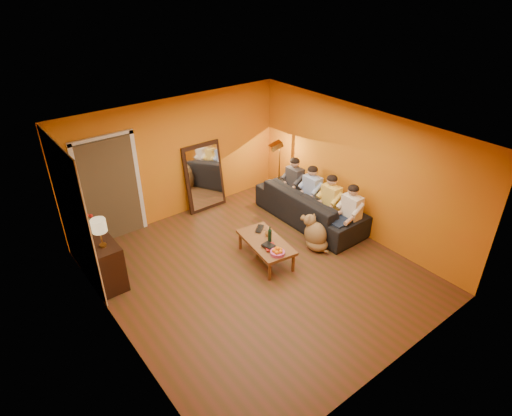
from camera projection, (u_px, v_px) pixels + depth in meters
room_shell at (245, 202)px, 7.36m from camera, size 5.00×5.50×2.60m
white_accent at (72, 215)px, 6.98m from camera, size 0.02×1.90×2.58m
doorway_recess at (109, 188)px, 8.37m from camera, size 1.06×0.30×2.10m
door_jamb_left at (81, 199)px, 7.98m from camera, size 0.08×0.06×2.20m
door_jamb_right at (138, 182)px, 8.59m from camera, size 0.08×0.06×2.20m
door_header at (101, 138)px, 7.75m from camera, size 1.22×0.06×0.08m
mirror_frame at (204, 177)px, 9.47m from camera, size 0.92×0.27×1.51m
mirror_glass at (205, 178)px, 9.44m from camera, size 0.78×0.21×1.35m
sideboard at (101, 259)px, 7.41m from camera, size 0.44×1.18×0.85m
table_lamp at (100, 233)px, 6.86m from camera, size 0.24×0.24×0.51m
sofa at (310, 206)px, 9.14m from camera, size 2.54×0.99×0.74m
coffee_table at (266, 250)px, 7.99m from camera, size 0.79×1.30×0.42m
floor_lamp at (279, 172)px, 9.80m from camera, size 0.35×0.31×1.44m
dog at (316, 232)px, 8.25m from camera, size 0.53×0.69×0.73m
person_far_left at (351, 213)px, 8.40m from camera, size 0.70×0.44×1.22m
person_mid_left at (331, 202)px, 8.78m from camera, size 0.70×0.44×1.22m
person_mid_right at (312, 192)px, 9.16m from camera, size 0.70×0.44×1.22m
person_far_right at (294, 183)px, 9.53m from camera, size 0.70×0.44×1.22m
fruit_bowl at (278, 251)px, 7.49m from camera, size 0.26×0.26×0.16m
wine_bottle at (270, 234)px, 7.80m from camera, size 0.07×0.07×0.31m
tumbler at (267, 234)px, 8.01m from camera, size 0.11×0.11×0.08m
laptop at (262, 229)px, 8.22m from camera, size 0.35×0.33×0.02m
book_lower at (265, 249)px, 7.65m from camera, size 0.20×0.26×0.02m
book_mid at (265, 247)px, 7.65m from camera, size 0.28×0.31×0.02m
book_upper at (265, 247)px, 7.62m from camera, size 0.19×0.24×0.02m
vase at (90, 227)px, 7.32m from camera, size 0.18×0.18×0.19m
flowers at (88, 216)px, 7.21m from camera, size 0.17×0.17×0.39m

